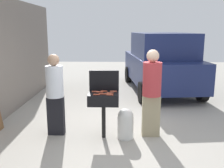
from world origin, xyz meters
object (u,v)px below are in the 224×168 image
Objects in this scene: hot_dog_1 at (110,95)px; person_right at (152,90)px; hot_dog_4 at (113,91)px; bbq_grill at (104,100)px; hot_dog_5 at (104,91)px; hot_dog_3 at (102,94)px; hot_dog_8 at (97,95)px; person_left at (55,92)px; parked_minivan at (161,62)px; hot_dog_2 at (95,92)px; hot_dog_0 at (109,94)px; hot_dog_6 at (110,93)px; hot_dog_7 at (100,92)px.

person_right is at bearing 19.24° from hot_dog_1.
hot_dog_1 is 0.29m from hot_dog_4.
hot_dog_5 reaches higher than bbq_grill.
hot_dog_8 is at bearing -154.26° from hot_dog_3.
person_right reaches higher than person_left.
hot_dog_4 is at bearing 62.49° from parked_minivan.
person_left is at bearing 175.90° from hot_dog_2.
hot_dog_5 is 0.95m from person_right.
hot_dog_0 is 0.24m from hot_dog_8.
hot_dog_6 is 0.03× the size of parked_minivan.
hot_dog_6 and hot_dog_7 have the same top height.
hot_dog_1 and hot_dog_7 have the same top height.
hot_dog_0 is 1.00× the size of hot_dog_4.
hot_dog_7 is 0.07× the size of person_right.
person_left is 1.95m from person_right.
bbq_grill is 7.07× the size of hot_dog_4.
hot_dog_0 is 0.07× the size of person_right.
hot_dog_2 is at bearing 153.94° from bbq_grill.
bbq_grill is at bearing -31.39° from hot_dog_7.
hot_dog_2 is at bearing 140.32° from hot_dog_1.
person_right is at bearing 12.42° from hot_dog_0.
person_right is 4.04m from parked_minivan.
person_left is (-0.82, 0.06, -0.02)m from hot_dog_2.
hot_dog_1 is (0.03, -0.10, 0.00)m from hot_dog_0.
hot_dog_6 is 0.28m from hot_dog_8.
hot_dog_1 and hot_dog_8 have the same top height.
hot_dog_2 is at bearing 159.48° from hot_dog_6.
bbq_grill is at bearing 60.75° from parked_minivan.
hot_dog_3 is 0.03× the size of parked_minivan.
hot_dog_7 is 4.43m from parked_minivan.
hot_dog_4 is at bearing 8.30° from person_left.
hot_dog_7 is at bearing -136.03° from hot_dog_5.
hot_dog_7 is 0.20m from hot_dog_8.
hot_dog_3 and hot_dog_4 have the same top height.
hot_dog_8 is at bearing -103.35° from hot_dog_7.
hot_dog_0 and hot_dog_4 have the same top height.
hot_dog_3 is at bearing 25.74° from hot_dog_8.
person_left reaches higher than hot_dog_4.
hot_dog_2 is 1.00× the size of hot_dog_3.
hot_dog_6 is at bearing -12.80° from bbq_grill.
hot_dog_7 is 0.03× the size of parked_minivan.
hot_dog_4 is at bearing 46.00° from hot_dog_3.
hot_dog_8 is (-0.23, -0.08, 0.00)m from hot_dog_0.
bbq_grill is 0.26m from hot_dog_1.
hot_dog_6 is 4.42m from parked_minivan.
hot_dog_5 is at bearing 43.97° from hot_dog_7.
hot_dog_0 is 0.03× the size of parked_minivan.
hot_dog_6 is (0.30, -0.11, 0.00)m from hot_dog_2.
bbq_grill is at bearing 1.48° from person_left.
hot_dog_4 is 0.16m from hot_dog_6.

